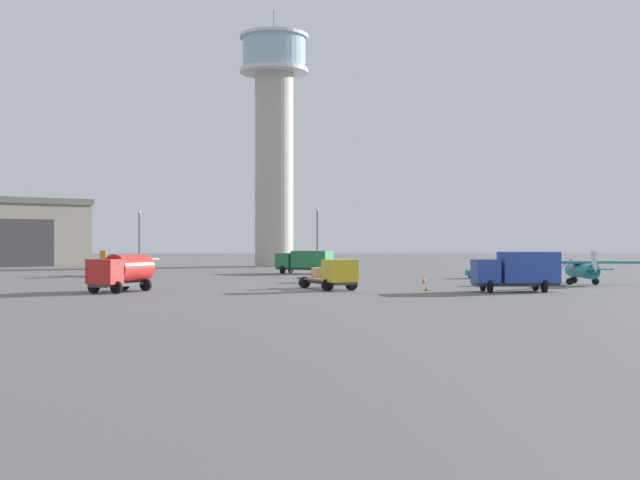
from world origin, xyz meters
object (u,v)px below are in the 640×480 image
Objects in this scene: traffic_cone_mid_apron at (300,280)px; truck_box_blue at (518,270)px; car_teal at (486,271)px; airplane_teal at (582,269)px; car_white at (333,275)px; control_tower at (274,129)px; truck_flatbed_yellow at (333,275)px; truck_fuel_tanker_red at (122,271)px; light_post_west at (317,233)px; light_post_east at (139,234)px; traffic_cone_near_right at (427,287)px; truck_box_green at (305,261)px; airplane_silver at (121,264)px; traffic_cone_near_left at (424,280)px.

truck_box_blue is at bearing -34.35° from traffic_cone_mid_apron.
truck_box_blue reaches higher than car_teal.
car_white is at bearing 78.95° from airplane_teal.
control_tower reaches higher than truck_flatbed_yellow.
truck_box_blue is (20.88, -66.62, -20.40)m from control_tower.
truck_fuel_tanker_red is at bearing 4.56° from car_teal.
light_post_east is at bearing 170.34° from light_post_west.
truck_box_blue is 14.96m from truck_flatbed_yellow.
car_teal is 24.33m from traffic_cone_near_right.
traffic_cone_near_right is at bearing -92.37° from car_white.
car_white is (-22.84, 5.96, -0.75)m from airplane_teal.
car_teal is at bearing 177.61° from truck_box_green.
airplane_teal is 15.11m from car_teal.
truck_fuel_tanker_red is 23.18m from car_white.
truck_box_blue is at bearing -72.60° from control_tower.
car_teal is at bearing -3.81° from car_white.
truck_box_blue is 0.91× the size of truck_flatbed_yellow.
light_post_west reaches higher than truck_box_green.
truck_box_blue is (37.94, -31.15, 0.39)m from airplane_silver.
control_tower is at bearing 31.36° from airplane_teal.
truck_box_blue is 9.12× the size of traffic_cone_mid_apron.
airplane_teal is at bearing 127.51° from truck_fuel_tanker_red.
light_post_west is (0.10, 43.70, 3.88)m from truck_flatbed_yellow.
truck_box_green is 9.94× the size of traffic_cone_mid_apron.
traffic_cone_near_left is at bearing -47.30° from light_post_east.
airplane_silver is 20.14m from light_post_east.
traffic_cone_near_right is (13.91, -64.53, -21.88)m from control_tower.
traffic_cone_near_right is (32.57, -48.80, -4.72)m from light_post_east.
truck_flatbed_yellow is (23.28, -28.21, -0.13)m from airplane_silver.
traffic_cone_near_right is (-10.25, -22.06, -0.46)m from car_teal.
truck_flatbed_yellow is (6.22, -63.69, -20.92)m from control_tower.
airplane_teal is 43.54m from light_post_west.
truck_box_green is at bearing 47.01° from airplane_teal.
airplane_teal is 1.47× the size of truck_box_green.
truck_box_green is at bearing -178.13° from truck_fuel_tanker_red.
control_tower is 59.46× the size of traffic_cone_near_left.
airplane_silver is at bearing -85.37° from light_post_east.
traffic_cone_near_right is at bearing 135.59° from truck_box_green.
airplane_teal is (29.77, -56.49, -20.68)m from control_tower.
traffic_cone_near_left is (8.67, -2.32, -0.40)m from car_white.
truck_box_blue reaches higher than airplane_teal.
car_teal is (17.95, 21.21, -0.51)m from truck_flatbed_yellow.
light_post_west reaches higher than airplane_teal.
control_tower is 4.71× the size of airplane_silver.
light_post_west reaches higher than car_teal.
car_teal is at bearing -60.36° from control_tower.
light_post_east is (-1.60, 19.74, 3.63)m from airplane_silver.
car_white is at bearing -50.39° from truck_box_blue.
traffic_cone_near_left is at bearing 21.57° from car_teal.
truck_box_blue is (-8.89, -10.13, 0.27)m from airplane_teal.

